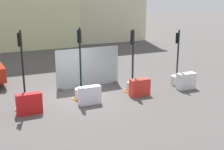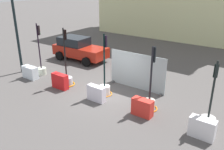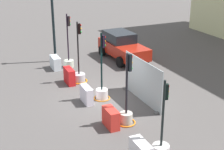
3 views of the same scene
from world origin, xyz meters
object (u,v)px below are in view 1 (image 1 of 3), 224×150
construction_barrier_1 (29,104)px  traffic_light_3 (132,81)px  construction_barrier_3 (140,87)px  construction_barrier_2 (90,95)px  traffic_light_2 (81,88)px  traffic_light_4 (177,76)px  traffic_light_1 (25,99)px  construction_barrier_4 (186,81)px

construction_barrier_1 → traffic_light_3: bearing=8.6°
construction_barrier_3 → construction_barrier_2: bearing=-178.3°
traffic_light_2 → traffic_light_4: (5.73, -0.06, -0.01)m
traffic_light_3 → construction_barrier_1: (-5.55, -0.84, -0.12)m
traffic_light_4 → construction_barrier_2: traffic_light_4 is taller
traffic_light_4 → traffic_light_3: bearing=179.6°
traffic_light_3 → traffic_light_1: bearing=-177.7°
traffic_light_3 → construction_barrier_1: bearing=-171.4°
traffic_light_1 → traffic_light_3: size_ratio=1.08×
construction_barrier_2 → construction_barrier_3: bearing=1.7°
traffic_light_3 → traffic_light_4: size_ratio=1.05×
construction_barrier_3 → construction_barrier_4: construction_barrier_4 is taller
traffic_light_2 → construction_barrier_2: (0.11, -0.89, -0.10)m
traffic_light_3 → construction_barrier_4: (2.86, -0.89, -0.14)m
traffic_light_1 → traffic_light_3: traffic_light_1 is taller
traffic_light_2 → traffic_light_4: traffic_light_2 is taller
traffic_light_4 → construction_barrier_1: (-8.41, -0.82, -0.06)m
traffic_light_1 → construction_barrier_3: size_ratio=3.46×
traffic_light_3 → construction_barrier_2: traffic_light_3 is taller
traffic_light_2 → construction_barrier_4: (5.72, -0.93, -0.09)m
construction_barrier_2 → construction_barrier_4: construction_barrier_4 is taller
traffic_light_2 → construction_barrier_3: traffic_light_2 is taller
traffic_light_1 → construction_barrier_4: size_ratio=3.35×
traffic_light_1 → traffic_light_2: size_ratio=1.01×
traffic_light_1 → traffic_light_2: traffic_light_1 is taller
traffic_light_4 → traffic_light_2: bearing=179.4°
traffic_light_2 → traffic_light_3: (2.86, -0.05, 0.05)m
construction_barrier_2 → construction_barrier_1: bearing=179.8°
construction_barrier_2 → construction_barrier_3: size_ratio=1.03×
construction_barrier_1 → construction_barrier_2: size_ratio=1.04×
traffic_light_1 → construction_barrier_2: traffic_light_1 is taller
construction_barrier_1 → construction_barrier_3: (5.55, 0.07, -0.03)m
construction_barrier_2 → traffic_light_1: bearing=167.7°
traffic_light_2 → construction_barrier_3: size_ratio=3.41×
construction_barrier_4 → traffic_light_2: bearing=170.7°
traffic_light_2 → traffic_light_4: size_ratio=1.12×
traffic_light_1 → traffic_light_2: bearing=5.7°
traffic_light_1 → construction_barrier_3: 5.64m
traffic_light_1 → construction_barrier_1: (0.06, -0.61, -0.02)m
traffic_light_2 → traffic_light_3: 2.86m
construction_barrier_2 → construction_barrier_4: 5.62m
traffic_light_1 → traffic_light_4: 8.47m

